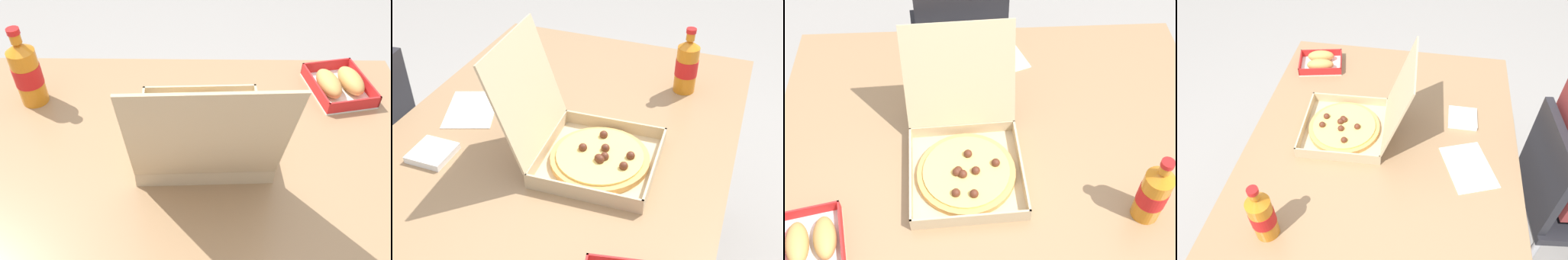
# 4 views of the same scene
# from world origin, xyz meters

# --- Properties ---
(dining_table) EXTENTS (1.33, 1.00, 0.70)m
(dining_table) POSITION_xyz_m (0.00, 0.00, 0.64)
(dining_table) COLOR #997551
(dining_table) RESTS_ON ground_plane
(pizza_box_open) EXTENTS (0.33, 0.42, 0.34)m
(pizza_box_open) POSITION_xyz_m (-0.09, -0.12, 0.75)
(pizza_box_open) COLOR tan
(pizza_box_open) RESTS_ON dining_table
(bread_side_box) EXTENTS (0.19, 0.22, 0.06)m
(bread_side_box) POSITION_xyz_m (-0.48, -0.35, 0.73)
(bread_side_box) COLOR white
(bread_side_box) RESTS_ON dining_table
(cola_bottle) EXTENTS (0.07, 0.07, 0.22)m
(cola_bottle) POSITION_xyz_m (0.37, -0.29, 0.80)
(cola_bottle) COLOR orange
(cola_bottle) RESTS_ON dining_table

